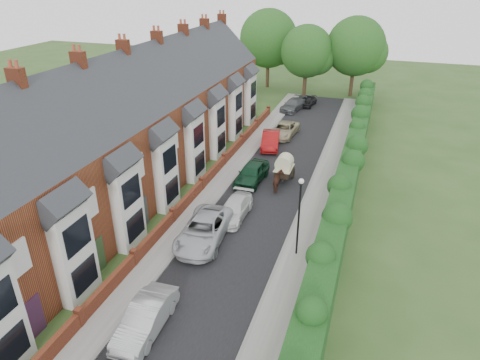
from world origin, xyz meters
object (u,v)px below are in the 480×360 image
(car_beige, at_px, (284,130))
(horse, at_px, (278,182))
(horse_cart, at_px, (284,166))
(car_green, at_px, (252,173))
(car_grey, at_px, (293,105))
(lamppost, at_px, (299,208))
(car_silver_a, at_px, (146,318))
(car_black, at_px, (308,101))
(car_red, at_px, (271,140))
(car_white, at_px, (234,209))
(car_silver_b, at_px, (204,230))

(car_beige, bearing_deg, horse, -74.88)
(horse, bearing_deg, horse_cart, -100.06)
(car_green, xyz_separation_m, car_grey, (-0.93, 20.35, -0.10))
(lamppost, bearing_deg, horse_cart, 107.51)
(car_silver_a, distance_m, horse_cart, 18.11)
(car_silver_a, relative_size, car_black, 1.18)
(car_green, relative_size, car_black, 1.22)
(car_grey, bearing_deg, car_red, -75.58)
(car_silver_a, bearing_deg, car_white, 85.09)
(horse_cart, bearing_deg, lamppost, -72.49)
(car_silver_b, distance_m, car_grey, 29.34)
(car_black, distance_m, horse, 23.69)
(car_white, xyz_separation_m, car_black, (0.00, 28.43, 0.01))
(car_silver_a, height_order, car_beige, car_silver_a)
(car_grey, bearing_deg, horse, -68.72)
(horse_cart, bearing_deg, car_black, 95.13)
(car_red, relative_size, car_black, 1.21)
(car_silver_a, relative_size, car_green, 0.96)
(car_red, height_order, horse, car_red)
(car_green, relative_size, horse, 2.64)
(car_beige, height_order, car_grey, car_grey)
(car_red, xyz_separation_m, car_beige, (0.55, 3.45, -0.08))
(car_green, bearing_deg, car_silver_a, -87.24)
(car_silver_a, relative_size, car_silver_b, 0.78)
(lamppost, distance_m, car_white, 6.42)
(car_black, bearing_deg, car_silver_a, -84.30)
(car_silver_b, distance_m, car_black, 31.82)
(car_red, bearing_deg, car_black, 75.49)
(car_silver_b, bearing_deg, car_green, 83.17)
(lamppost, relative_size, car_green, 1.11)
(lamppost, height_order, car_white, lamppost)
(car_white, bearing_deg, horse_cart, 74.41)
(car_green, bearing_deg, car_grey, 95.84)
(car_white, height_order, car_grey, car_grey)
(car_red, relative_size, horse, 2.62)
(car_black, distance_m, horse_cart, 21.81)
(lamppost, relative_size, car_grey, 1.09)
(car_grey, xyz_separation_m, car_black, (1.39, 2.48, -0.04))
(car_white, bearing_deg, car_beige, 91.87)
(car_beige, xyz_separation_m, horse_cart, (2.32, -10.08, 0.61))
(car_red, bearing_deg, lamppost, -81.07)
(car_green, distance_m, horse_cart, 2.70)
(car_beige, distance_m, horse, 12.20)
(car_white, relative_size, car_beige, 0.90)
(lamppost, xyz_separation_m, horse, (-3.07, 7.83, -2.56))
(car_silver_b, relative_size, car_green, 1.23)
(car_beige, height_order, horse_cart, horse_cart)
(car_green, height_order, horse, car_green)
(car_silver_a, relative_size, horse_cart, 1.43)
(car_green, relative_size, car_grey, 0.98)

